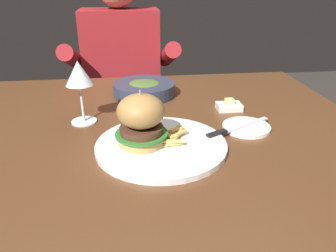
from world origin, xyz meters
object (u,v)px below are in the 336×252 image
Objects in this scene: bread_plate at (246,127)px; diner_person at (124,96)px; main_plate at (161,146)px; table_knife at (233,129)px; wine_glass at (79,76)px; butter_dish at (229,106)px; soup_bowl at (144,89)px; burger_sandwich at (141,120)px.

bread_plate is 0.11× the size of diner_person.
table_knife is (0.20, 0.06, 0.01)m from main_plate.
wine_glass reaches higher than butter_dish.
diner_person is (-0.08, 0.51, -0.20)m from soup_bowl.
wine_glass reaches higher than burger_sandwich.
bread_plate is 0.40m from soup_bowl.
butter_dish is at bearing 5.41° from wine_glass.
burger_sandwich is at bearing -86.53° from diner_person.
soup_bowl is at bearing -80.86° from diner_person.
table_knife is 0.17m from butter_dish.
main_plate is at bearing -41.90° from wine_glass.
main_plate is 0.92m from diner_person.
table_knife is at bearing -103.14° from butter_dish.
wine_glass is at bearing -98.05° from diner_person.
table_knife is 0.17× the size of diner_person.
burger_sandwich is 0.24m from wine_glass.
wine_glass is 0.45m from butter_dish.
main_plate is at bearing -136.51° from butter_dish.
diner_person reaches higher than butter_dish.
butter_dish reaches higher than bread_plate.
butter_dish is (0.28, 0.22, -0.06)m from burger_sandwich.
burger_sandwich is at bearing 173.68° from main_plate.
burger_sandwich reaches higher than bread_plate.
bread_plate is (0.24, 0.08, -0.00)m from main_plate.
diner_person reaches higher than burger_sandwich.
diner_person is at bearing 81.95° from wine_glass.
diner_person reaches higher than wine_glass.
burger_sandwich is 0.36m from butter_dish.
wine_glass is 0.88× the size of table_knife.
bread_plate is at bearing -67.39° from diner_person.
table_knife is 0.94× the size of soup_bowl.
burger_sandwich reaches higher than butter_dish.
main_plate is 0.20m from table_knife.
burger_sandwich is (-0.05, 0.01, 0.07)m from main_plate.
butter_dish is at bearing 92.53° from bread_plate.
wine_glass is 0.83× the size of soup_bowl.
burger_sandwich reaches higher than soup_bowl.
bread_plate is 0.14m from butter_dish.
diner_person is (-0.34, 0.82, -0.18)m from bread_plate.
burger_sandwich is 1.03× the size of bread_plate.
table_knife is at bearing -57.23° from soup_bowl.
main_plate is 2.44× the size of bread_plate.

